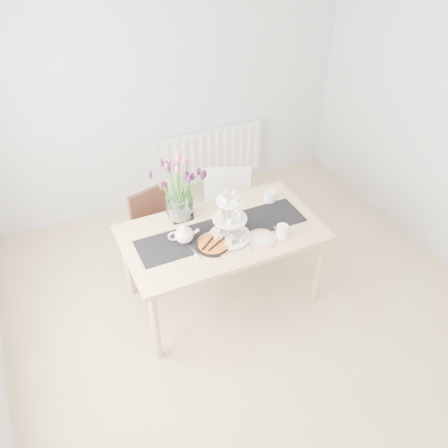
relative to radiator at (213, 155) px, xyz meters
name	(u,v)px	position (x,y,z in m)	size (l,w,h in m)	color
room_shell	(276,206)	(-0.50, -2.19, 0.85)	(4.50, 4.50, 4.50)	tan
radiator	(213,155)	(0.00, 0.00, 0.00)	(1.20, 0.08, 0.60)	white
dining_table	(222,238)	(-0.65, -1.66, 0.22)	(1.60, 0.90, 0.75)	tan
chair_brown	(158,226)	(-1.01, -1.03, 0.02)	(0.50, 0.50, 0.82)	#331812
chair_white	(228,208)	(-0.33, -1.10, 0.06)	(0.57, 0.57, 0.88)	silver
table_runner	(222,231)	(-0.65, -1.66, 0.30)	(1.40, 0.35, 0.01)	black
tulip_vase	(178,180)	(-0.89, -1.33, 0.66)	(0.66, 0.66, 0.56)	silver
cake_stand	(230,224)	(-0.63, -1.76, 0.44)	(0.34, 0.34, 0.49)	gold
teapot	(184,235)	(-0.97, -1.66, 0.37)	(0.24, 0.19, 0.16)	white
cream_jug	(270,197)	(-0.10, -1.45, 0.35)	(0.10, 0.10, 0.10)	white
tart_tin	(213,245)	(-0.79, -1.80, 0.32)	(0.26, 0.26, 0.03)	black
mug_grey	(235,237)	(-0.62, -1.82, 0.35)	(0.09, 0.09, 0.10)	slate
mug_white	(282,231)	(-0.25, -1.92, 0.35)	(0.09, 0.09, 0.11)	white
plate_left	(215,244)	(-0.77, -1.79, 0.31)	(0.29, 0.29, 0.02)	white
plate_right	(261,239)	(-0.41, -1.88, 0.31)	(0.24, 0.24, 0.01)	white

